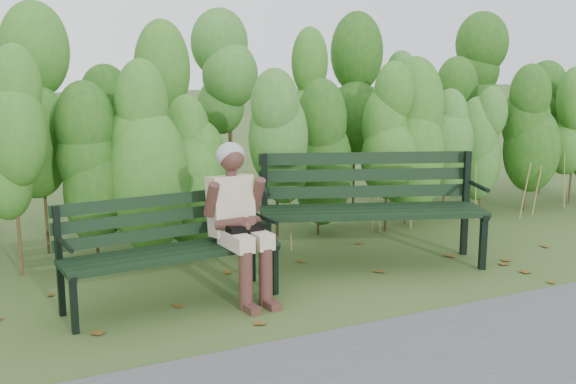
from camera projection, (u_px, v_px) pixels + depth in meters
name	position (u px, v px, depth m)	size (l,w,h in m)	color
ground	(306.00, 286.00, 5.67)	(80.00, 80.00, 0.00)	#364D1F
hedge_band	(225.00, 120.00, 7.07)	(11.04, 1.67, 2.42)	#47381E
leaf_litter	(320.00, 285.00, 5.68)	(5.91, 2.10, 0.01)	brown
bench_left	(167.00, 241.00, 5.23)	(1.71, 0.68, 0.83)	black
bench_right	(370.00, 199.00, 6.28)	(2.15, 1.33, 1.02)	black
seated_woman	(238.00, 212.00, 5.31)	(0.50, 0.74, 1.24)	beige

